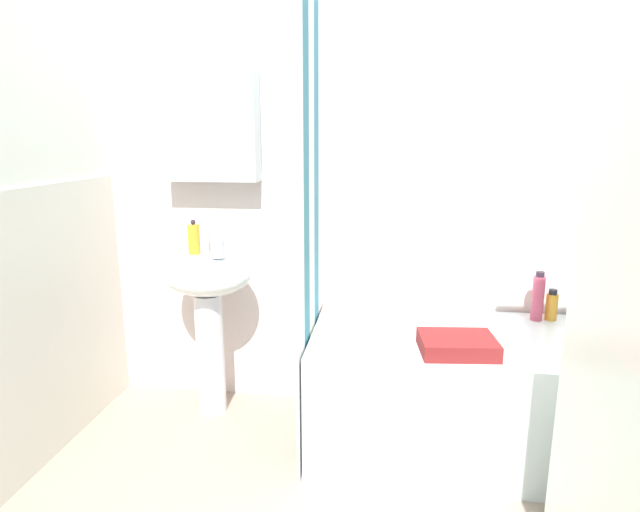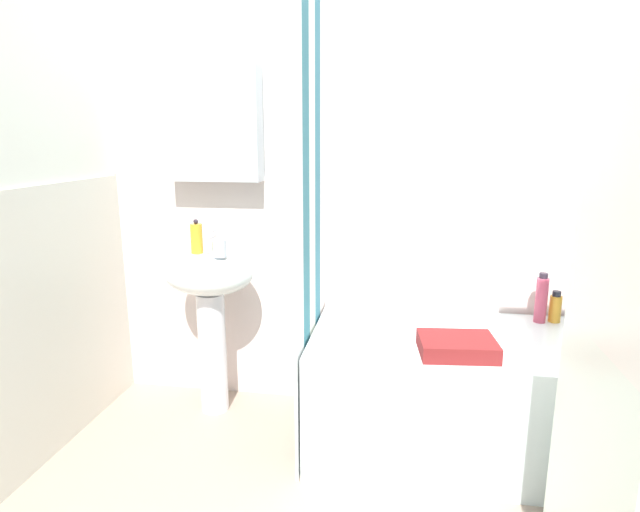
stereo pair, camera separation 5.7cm
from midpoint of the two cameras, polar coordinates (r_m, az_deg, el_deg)
The scene contains 12 objects.
wall_back_tiled at distance 2.65m, azimuth 7.44°, elevation 7.07°, with size 3.60×0.18×2.40m.
sink at distance 2.69m, azimuth -12.65°, elevation -4.55°, with size 0.44×0.34×0.83m.
faucet at distance 2.70m, azimuth -12.35°, elevation 1.69°, with size 0.03×0.12×0.12m.
soap_dispenser at distance 2.68m, azimuth -14.09°, elevation 1.82°, with size 0.06×0.06×0.17m.
toothbrush_cup at distance 2.58m, azimuth -11.65°, elevation 0.75°, with size 0.07×0.07×0.08m, color silver.
bathtub at distance 2.54m, azimuth 15.60°, elevation -14.09°, with size 1.45×0.71×0.54m, color white.
shower_curtain at distance 2.31m, azimuth -1.73°, elevation 2.84°, with size 0.01×0.71×2.00m.
shampoo_bottle at distance 2.83m, azimuth 27.88°, elevation -3.90°, with size 0.06×0.06×0.24m.
body_wash_bottle at distance 2.76m, azimuth 25.80°, elevation -5.05°, with size 0.05×0.05×0.15m.
lotion_bottle at distance 2.73m, azimuth 23.25°, elevation -4.97°, with size 0.05×0.05×0.15m.
conditioner_bottle at distance 2.69m, azimuth 21.98°, elevation -4.16°, with size 0.05×0.05×0.24m.
towel_folded at distance 2.23m, azimuth 13.94°, elevation -9.30°, with size 0.30×0.23×0.07m, color maroon.
Camera 1 is at (-0.07, -1.38, 1.40)m, focal length 29.55 mm.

